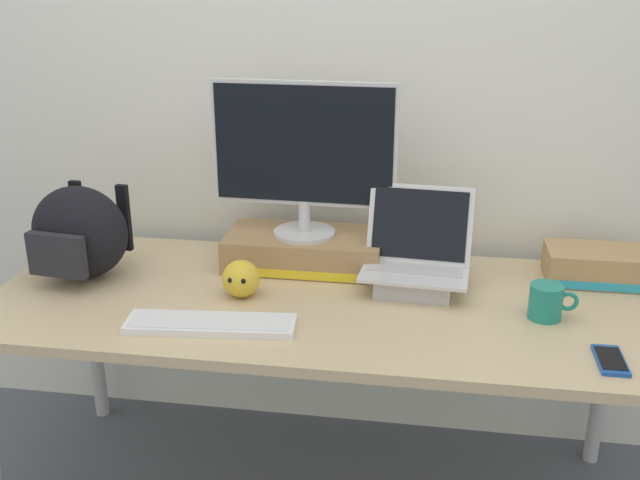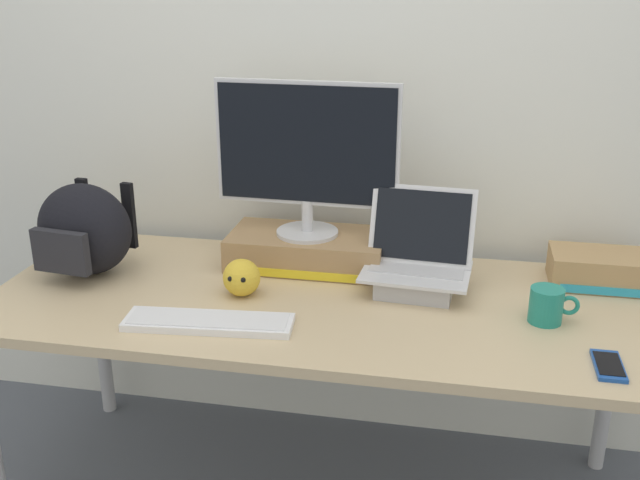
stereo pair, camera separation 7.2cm
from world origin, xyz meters
TOP-DOWN VIEW (x-y plane):
  - back_wall at (0.00, 0.51)m, footprint 7.00×0.10m
  - desk at (0.00, 0.00)m, footprint 1.94×0.81m
  - toner_box_yellow at (-0.09, 0.24)m, footprint 0.50×0.26m
  - desktop_monitor at (-0.09, 0.24)m, footprint 0.58×0.20m
  - open_laptop at (0.27, 0.11)m, footprint 0.33×0.26m
  - external_keyboard at (-0.26, -0.23)m, footprint 0.46×0.16m
  - messenger_backpack at (-0.75, 0.04)m, footprint 0.33×0.29m
  - coffee_mug at (0.63, -0.03)m, footprint 0.13×0.09m
  - cell_phone at (0.76, -0.26)m, footprint 0.07×0.14m
  - plush_toy at (-0.23, -0.02)m, footprint 0.11×0.11m
  - toner_box_cyan at (0.83, 0.26)m, footprint 0.32×0.18m

SIDE VIEW (x-z plane):
  - desk at x=0.00m, z-range 0.30..1.02m
  - cell_phone at x=0.76m, z-range 0.72..0.73m
  - external_keyboard at x=-0.26m, z-range 0.72..0.74m
  - coffee_mug at x=0.63m, z-range 0.72..0.82m
  - toner_box_cyan at x=0.83m, z-range 0.72..0.82m
  - toner_box_yellow at x=-0.09m, z-range 0.72..0.82m
  - plush_toy at x=-0.23m, z-range 0.72..0.83m
  - open_laptop at x=0.27m, z-range 0.63..0.93m
  - messenger_backpack at x=-0.75m, z-range 0.72..1.01m
  - desktop_monitor at x=-0.09m, z-range 0.84..1.33m
  - back_wall at x=0.00m, z-range 0.00..2.60m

